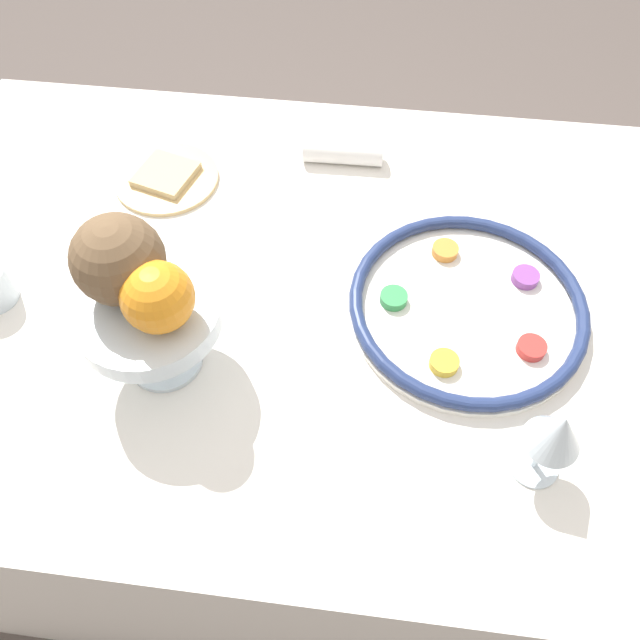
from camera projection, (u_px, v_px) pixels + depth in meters
ground_plane at (325, 469)px, 1.57m from camera, size 8.00×8.00×0.00m
dining_table at (326, 401)px, 1.27m from camera, size 1.44×0.91×0.75m
seder_plate at (467, 306)px, 0.92m from camera, size 0.35×0.35×0.03m
wine_glass at (557, 433)px, 0.71m from camera, size 0.07×0.07×0.13m
fruit_stand at (150, 319)px, 0.80m from camera, size 0.19×0.19×0.13m
orange_fruit at (158, 297)px, 0.73m from camera, size 0.09×0.09×0.09m
coconut at (118, 260)px, 0.75m from camera, size 0.11×0.11×0.11m
bread_plate at (167, 177)px, 1.09m from camera, size 0.18×0.18×0.02m
napkin_roll at (343, 152)px, 1.11m from camera, size 0.14×0.04×0.04m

